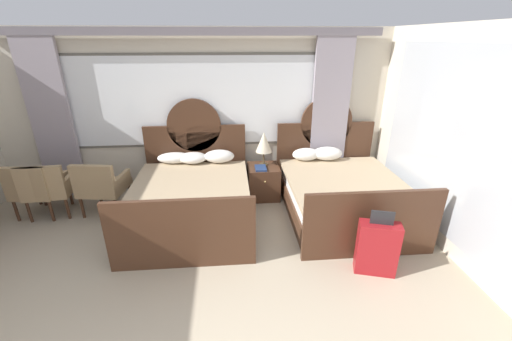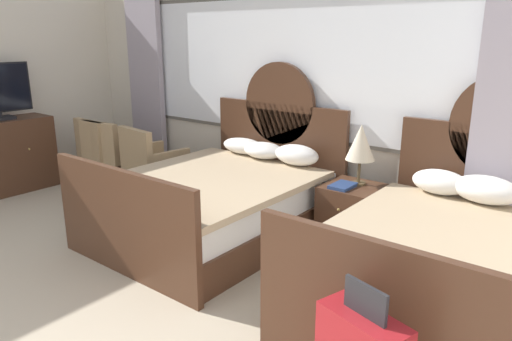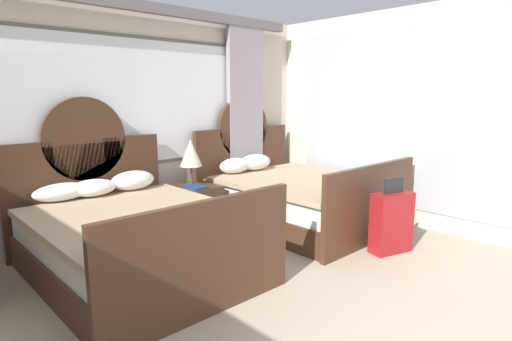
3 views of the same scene
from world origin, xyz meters
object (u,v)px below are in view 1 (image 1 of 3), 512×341
object	(u,v)px
nightstand_between_beds	(263,182)
book_on_nightstand	(261,168)
table_lamp_on_nightstand	(264,143)
armchair_by_window_centre	(48,186)
suitcase_on_floor	(377,248)
bed_near_window	(192,197)
bed_near_mirror	(341,192)
armchair_by_window_left	(101,184)
armchair_by_window_right	(36,187)

from	to	relation	value
nightstand_between_beds	book_on_nightstand	distance (m)	0.32
table_lamp_on_nightstand	armchair_by_window_centre	world-z (taller)	table_lamp_on_nightstand
suitcase_on_floor	book_on_nightstand	bearing A→B (deg)	120.88
table_lamp_on_nightstand	armchair_by_window_centre	size ratio (longest dim) A/B	0.66
bed_near_window	nightstand_between_beds	bearing A→B (deg)	28.72
armchair_by_window_centre	suitcase_on_floor	distance (m)	4.68
bed_near_window	book_on_nightstand	xyz separation A→B (m)	(1.07, 0.51, 0.22)
bed_near_mirror	armchair_by_window_left	world-z (taller)	bed_near_mirror
bed_near_mirror	bed_near_window	bearing A→B (deg)	179.77
table_lamp_on_nightstand	armchair_by_window_right	world-z (taller)	table_lamp_on_nightstand
bed_near_window	armchair_by_window_right	xyz separation A→B (m)	(-2.32, 0.30, 0.13)
nightstand_between_beds	armchair_by_window_right	xyz separation A→B (m)	(-3.45, -0.32, 0.20)
bed_near_mirror	armchair_by_window_right	size ratio (longest dim) A/B	2.52
armchair_by_window_right	bed_near_mirror	bearing A→B (deg)	-3.86
armchair_by_window_right	suitcase_on_floor	world-z (taller)	armchair_by_window_right
nightstand_between_beds	armchair_by_window_left	bearing A→B (deg)	-172.76
nightstand_between_beds	book_on_nightstand	xyz separation A→B (m)	(-0.06, -0.10, 0.29)
table_lamp_on_nightstand	armchair_by_window_right	size ratio (longest dim) A/B	0.66
bed_near_mirror	suitcase_on_floor	size ratio (longest dim) A/B	2.71
bed_near_mirror	armchair_by_window_centre	world-z (taller)	bed_near_mirror
bed_near_window	suitcase_on_floor	distance (m)	2.61
bed_near_window	table_lamp_on_nightstand	size ratio (longest dim) A/B	3.84
book_on_nightstand	armchair_by_window_left	bearing A→B (deg)	-174.99
bed_near_window	armchair_by_window_right	world-z (taller)	bed_near_window
book_on_nightstand	suitcase_on_floor	xyz separation A→B (m)	(1.14, -1.91, -0.24)
bed_near_mirror	armchair_by_window_left	distance (m)	3.65
bed_near_mirror	suitcase_on_floor	bearing A→B (deg)	-91.66
bed_near_window	bed_near_mirror	size ratio (longest dim) A/B	1.00
bed_near_mirror	table_lamp_on_nightstand	bearing A→B (deg)	147.92
book_on_nightstand	armchair_by_window_right	bearing A→B (deg)	-176.37
bed_near_mirror	suitcase_on_floor	world-z (taller)	bed_near_mirror
bed_near_mirror	table_lamp_on_nightstand	distance (m)	1.44
bed_near_window	armchair_by_window_right	size ratio (longest dim) A/B	2.52
bed_near_mirror	book_on_nightstand	distance (m)	1.31
bed_near_window	book_on_nightstand	world-z (taller)	bed_near_window
armchair_by_window_centre	armchair_by_window_right	distance (m)	0.17
table_lamp_on_nightstand	armchair_by_window_left	bearing A→B (deg)	-171.21
nightstand_between_beds	armchair_by_window_centre	size ratio (longest dim) A/B	0.64
armchair_by_window_right	bed_near_window	bearing A→B (deg)	-7.35
nightstand_between_beds	armchair_by_window_right	size ratio (longest dim) A/B	0.64
table_lamp_on_nightstand	book_on_nightstand	bearing A→B (deg)	-110.96
bed_near_window	armchair_by_window_centre	xyz separation A→B (m)	(-2.15, 0.30, 0.13)
nightstand_between_beds	armchair_by_window_left	distance (m)	2.53
bed_near_window	armchair_by_window_left	size ratio (longest dim) A/B	2.52
book_on_nightstand	bed_near_mirror	bearing A→B (deg)	-23.90
table_lamp_on_nightstand	armchair_by_window_left	size ratio (longest dim) A/B	0.66
bed_near_window	bed_near_mirror	bearing A→B (deg)	-0.23
bed_near_mirror	armchair_by_window_left	bearing A→B (deg)	175.14
table_lamp_on_nightstand	armchair_by_window_centre	bearing A→B (deg)	-173.24
suitcase_on_floor	armchair_by_window_right	bearing A→B (deg)	159.53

